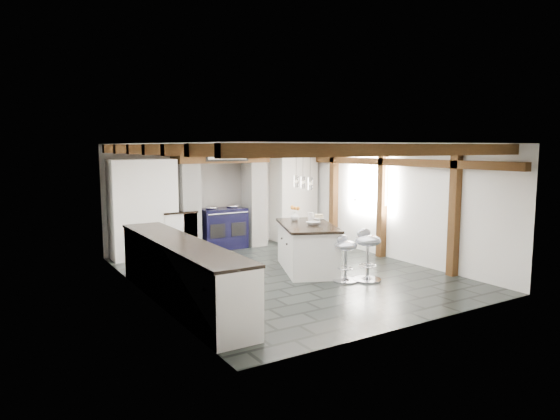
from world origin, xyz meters
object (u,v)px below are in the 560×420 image
bar_stool_far (345,253)px  bar_stool_near (367,249)px  range_cooker (222,228)px  kitchen_island (307,247)px

bar_stool_far → bar_stool_near: bearing=-38.1°
range_cooker → bar_stool_far: (0.57, -3.59, 0.02)m
bar_stool_near → bar_stool_far: 0.39m
kitchen_island → bar_stool_far: (0.09, -0.98, 0.05)m
range_cooker → bar_stool_near: 3.86m
kitchen_island → bar_stool_far: size_ratio=2.48×
range_cooker → bar_stool_far: bearing=-81.0°
range_cooker → kitchen_island: kitchen_island is taller
kitchen_island → bar_stool_far: 0.99m
kitchen_island → bar_stool_near: size_ratio=2.20×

